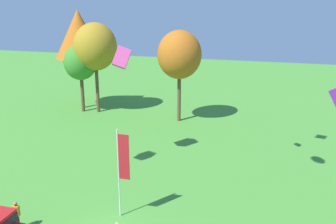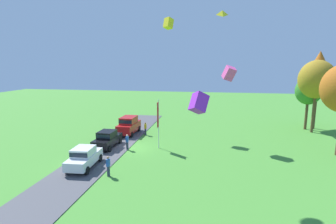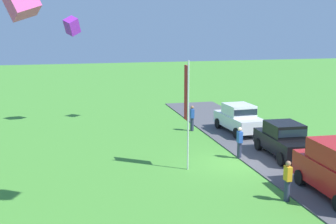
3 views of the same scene
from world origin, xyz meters
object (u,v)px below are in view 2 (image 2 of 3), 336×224
at_px(flag_banner, 158,118).
at_px(kite_box_high_left, 168,23).
at_px(kite_box_over_trees, 199,103).
at_px(tree_right_of_center, 309,91).
at_px(kite_diamond_low_drifter, 222,13).
at_px(car_sedan_by_flagpole, 107,138).
at_px(car_suv_far_end, 129,125).
at_px(person_watching_sky, 127,142).
at_px(kite_box_trailing_tail, 229,73).
at_px(tree_left_of_center, 317,80).
at_px(person_on_lawn, 108,166).
at_px(tree_far_right, 319,70).
at_px(person_beside_suv, 145,129).
at_px(car_sedan_near_entrance, 84,157).

xyz_separation_m(flag_banner, kite_box_high_left, (-8.15, -0.29, 10.88)).
relative_size(flag_banner, kite_box_over_trees, 5.08).
xyz_separation_m(tree_right_of_center, kite_diamond_low_drifter, (16.74, -12.49, 7.69)).
bearing_deg(car_sedan_by_flagpole, car_suv_far_end, 174.71).
xyz_separation_m(person_watching_sky, kite_box_trailing_tail, (-3.72, 10.59, 7.25)).
distance_m(tree_right_of_center, kite_box_high_left, 21.38).
bearing_deg(kite_box_over_trees, tree_right_of_center, 149.95).
bearing_deg(flag_banner, kite_box_over_trees, 22.80).
distance_m(tree_right_of_center, flag_banner, 22.44).
xyz_separation_m(tree_left_of_center, flag_banner, (10.48, -19.04, -3.68)).
bearing_deg(person_watching_sky, tree_left_of_center, 117.14).
bearing_deg(kite_box_high_left, kite_diamond_low_drifter, 27.22).
bearing_deg(tree_left_of_center, person_watching_sky, -62.86).
height_order(flag_banner, kite_diamond_low_drifter, kite_diamond_low_drifter).
bearing_deg(tree_right_of_center, kite_box_high_left, -78.12).
xyz_separation_m(tree_right_of_center, kite_box_high_left, (4.01, -19.04, 8.87)).
distance_m(flag_banner, kite_diamond_low_drifter, 12.42).
distance_m(person_on_lawn, kite_box_trailing_tail, 16.15).
distance_m(person_on_lawn, tree_far_right, 31.39).
distance_m(person_watching_sky, flag_banner, 4.21).
relative_size(car_sedan_by_flagpole, kite_box_trailing_tail, 3.22).
distance_m(car_sedan_by_flagpole, tree_far_right, 29.83).
xyz_separation_m(person_watching_sky, tree_far_right, (-13.75, 23.24, 7.42)).
bearing_deg(kite_box_trailing_tail, person_on_lawn, -43.53).
bearing_deg(kite_diamond_low_drifter, kite_box_over_trees, -10.54).
distance_m(tree_far_right, kite_box_over_trees, 28.85).
height_order(person_beside_suv, kite_box_trailing_tail, kite_box_trailing_tail).
relative_size(person_beside_suv, tree_far_right, 0.16).
relative_size(car_suv_far_end, kite_diamond_low_drifter, 6.49).
distance_m(tree_left_of_center, kite_box_over_trees, 26.31).
distance_m(tree_right_of_center, kite_diamond_low_drifter, 22.25).
bearing_deg(tree_right_of_center, car_suv_far_end, -73.93).
bearing_deg(car_suv_far_end, kite_diamond_low_drifter, 48.97).
distance_m(tree_far_right, kite_box_trailing_tail, 16.15).
xyz_separation_m(person_watching_sky, kite_box_over_trees, (10.80, 8.14, 6.03)).
height_order(person_on_lawn, kite_diamond_low_drifter, kite_diamond_low_drifter).
distance_m(car_sedan_by_flagpole, tree_left_of_center, 27.70).
xyz_separation_m(tree_left_of_center, kite_box_trailing_tail, (7.69, -11.67, 1.01)).
height_order(car_sedan_by_flagpole, kite_box_over_trees, kite_box_over_trees).
bearing_deg(person_beside_suv, car_sedan_near_entrance, -12.58).
height_order(person_on_lawn, tree_right_of_center, tree_right_of_center).
height_order(car_sedan_by_flagpole, person_beside_suv, car_sedan_by_flagpole).
bearing_deg(person_on_lawn, kite_box_trailing_tail, 136.47).
bearing_deg(tree_far_right, tree_right_of_center, -62.80).
xyz_separation_m(car_sedan_near_entrance, kite_box_over_trees, (5.38, 10.31, 5.87)).
bearing_deg(tree_far_right, person_watching_sky, -59.40).
distance_m(car_suv_far_end, kite_box_high_left, 14.17).
height_order(person_beside_suv, kite_box_over_trees, kite_box_over_trees).
xyz_separation_m(car_sedan_near_entrance, tree_far_right, (-19.17, 25.41, 7.26)).
relative_size(person_on_lawn, kite_diamond_low_drifter, 2.39).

